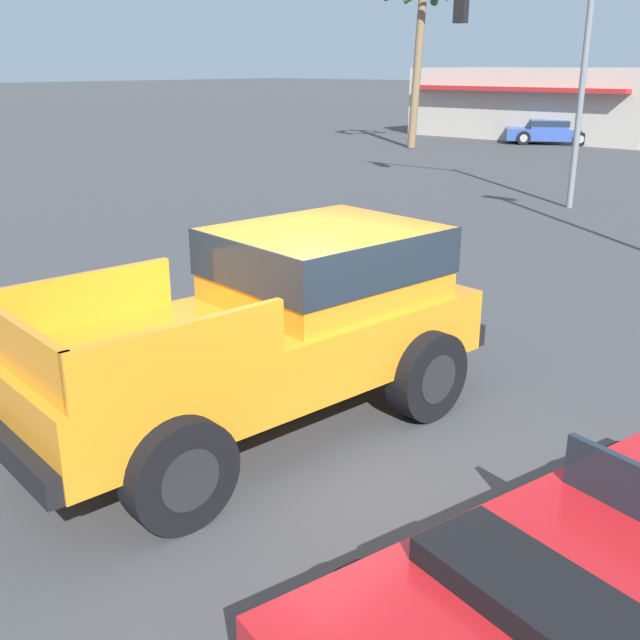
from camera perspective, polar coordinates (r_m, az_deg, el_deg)
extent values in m
plane|color=#424244|center=(7.90, -0.44, -7.94)|extent=(320.00, 320.00, 0.00)
cube|color=orange|center=(7.52, -5.07, -2.14)|extent=(2.50, 5.03, 0.67)
cube|color=orange|center=(7.88, 0.43, 4.37)|extent=(2.03, 2.32, 0.75)
cube|color=#1E2833|center=(7.85, 0.43, 5.33)|extent=(2.07, 2.37, 0.48)
cube|color=orange|center=(7.47, -17.89, 1.53)|extent=(0.31, 1.93, 0.48)
cube|color=orange|center=(5.89, -10.36, -2.44)|extent=(0.31, 1.93, 0.48)
cube|color=orange|center=(6.33, -22.00, -2.03)|extent=(1.86, 0.30, 0.48)
cube|color=black|center=(9.18, 7.39, 0.26)|extent=(1.91, 0.39, 0.24)
cube|color=black|center=(6.58, -22.68, -8.86)|extent=(1.91, 0.39, 0.24)
cylinder|color=black|center=(9.26, -1.30, -0.58)|extent=(0.43, 0.99, 0.96)
cylinder|color=#232326|center=(9.26, -1.30, -0.58)|extent=(0.39, 0.56, 0.53)
cylinder|color=black|center=(7.94, 8.15, -4.17)|extent=(0.43, 0.99, 0.96)
cylinder|color=#232326|center=(7.94, 8.15, -4.17)|extent=(0.39, 0.56, 0.53)
cylinder|color=black|center=(7.81, -18.37, -5.40)|extent=(0.43, 0.99, 0.96)
cylinder|color=#232326|center=(7.81, -18.37, -5.40)|extent=(0.39, 0.56, 0.53)
cylinder|color=black|center=(6.18, -10.63, -11.37)|extent=(0.43, 0.99, 0.96)
cylinder|color=#232326|center=(6.18, -10.63, -11.37)|extent=(0.39, 0.56, 0.53)
cube|color=red|center=(5.32, 21.13, -18.59)|extent=(2.69, 4.64, 0.51)
cube|color=black|center=(4.60, 15.93, -19.27)|extent=(1.49, 0.91, 0.16)
cylinder|color=black|center=(6.72, 21.81, -11.43)|extent=(0.36, 0.68, 0.64)
cylinder|color=#9E9EA3|center=(6.72, 21.81, -11.43)|extent=(0.31, 0.40, 0.35)
cylinder|color=black|center=(5.00, 2.89, -21.51)|extent=(0.36, 0.68, 0.64)
cylinder|color=#9E9EA3|center=(5.00, 2.89, -21.51)|extent=(0.31, 0.40, 0.35)
cube|color=#334C9E|center=(38.41, 17.15, 13.38)|extent=(4.46, 3.59, 0.54)
cube|color=#334C9E|center=(38.37, 17.07, 14.10)|extent=(2.29, 2.24, 0.41)
cube|color=#1E2833|center=(38.36, 17.07, 14.17)|extent=(2.33, 2.29, 0.25)
cylinder|color=black|center=(39.41, 18.93, 13.14)|extent=(0.66, 0.50, 0.64)
cylinder|color=#9E9EA3|center=(39.41, 18.93, 13.14)|extent=(0.42, 0.37, 0.35)
cylinder|color=black|center=(37.67, 19.20, 12.89)|extent=(0.66, 0.50, 0.64)
cylinder|color=#9E9EA3|center=(37.67, 19.20, 12.89)|extent=(0.42, 0.37, 0.35)
cylinder|color=black|center=(39.22, 15.15, 13.46)|extent=(0.66, 0.50, 0.64)
cylinder|color=#9E9EA3|center=(39.22, 15.15, 13.46)|extent=(0.42, 0.37, 0.35)
cylinder|color=black|center=(37.47, 15.25, 13.23)|extent=(0.66, 0.50, 0.64)
cylinder|color=#9E9EA3|center=(37.47, 15.25, 13.23)|extent=(0.42, 0.37, 0.35)
cylinder|color=slate|center=(20.72, 19.30, 16.09)|extent=(0.16, 0.16, 5.86)
cube|color=black|center=(22.45, 10.71, 22.49)|extent=(0.34, 0.26, 0.90)
sphere|color=orange|center=(22.57, 10.93, 22.45)|extent=(0.20, 0.20, 0.20)
sphere|color=green|center=(22.56, 10.88, 21.77)|extent=(0.20, 0.20, 0.20)
cylinder|color=brown|center=(35.14, 7.43, 18.56)|extent=(0.36, 0.85, 6.97)
cube|color=#BCB2A3|center=(41.72, 16.52, 15.57)|extent=(12.45, 5.93, 3.45)
cube|color=red|center=(38.73, 14.40, 16.68)|extent=(11.21, 0.70, 0.20)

